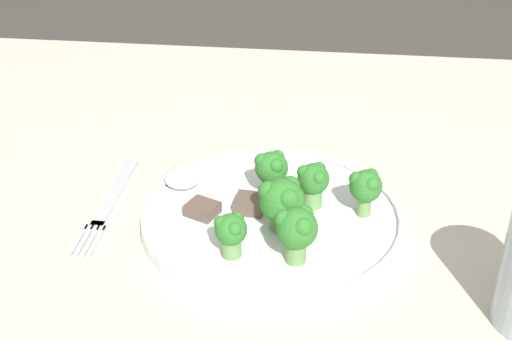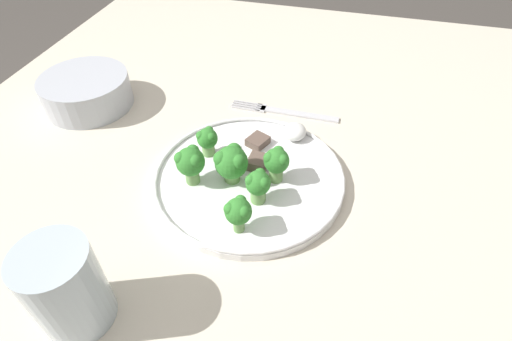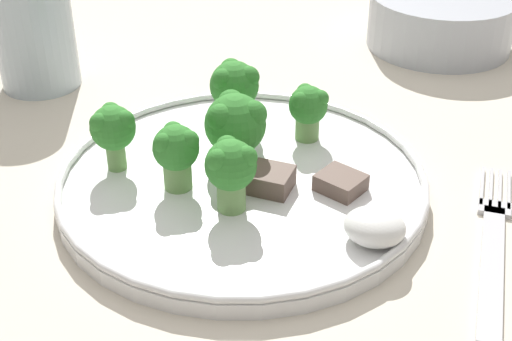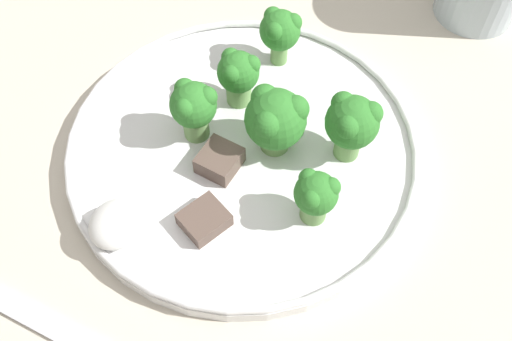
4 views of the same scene
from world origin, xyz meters
TOP-DOWN VIEW (x-y plane):
  - table at (0.00, 0.00)m, footprint 1.34×1.10m
  - dinner_plate at (-0.02, -0.02)m, footprint 0.29×0.29m
  - fork at (0.17, -0.03)m, footprint 0.02×0.20m
  - cream_bowl at (0.11, 0.33)m, footprint 0.16×0.16m
  - drinking_glass at (-0.27, 0.11)m, footprint 0.08×0.08m
  - broccoli_floret_near_rim_left at (-0.05, 0.06)m, footprint 0.04×0.04m
  - broccoli_floret_center_left at (-0.03, 0.01)m, footprint 0.05×0.05m
  - broccoli_floret_back_left at (-0.01, -0.06)m, footprint 0.04×0.04m
  - broccoli_floret_front_left at (-0.12, -0.03)m, footprint 0.04×0.04m
  - broccoli_floret_center_back at (-0.06, -0.04)m, footprint 0.04×0.03m
  - broccoli_floret_mid_cluster at (0.02, 0.06)m, footprint 0.03×0.03m
  - meat_slice_front_slice at (0.06, -0.01)m, footprint 0.04×0.04m
  - meat_slice_middle_slice at (0.01, -0.02)m, footprint 0.03×0.03m
  - sauce_dollop at (0.09, -0.06)m, footprint 0.04×0.04m

SIDE VIEW (x-z plane):
  - table at x=0.00m, z-range 0.28..1.01m
  - fork at x=0.17m, z-range 0.72..0.73m
  - dinner_plate at x=-0.02m, z-range 0.72..0.74m
  - meat_slice_front_slice at x=0.06m, z-range 0.74..0.75m
  - meat_slice_middle_slice at x=0.01m, z-range 0.74..0.75m
  - sauce_dollop at x=0.09m, z-range 0.74..0.76m
  - cream_bowl at x=0.11m, z-range 0.72..0.78m
  - broccoli_floret_mid_cluster at x=0.02m, z-range 0.74..0.79m
  - broccoli_floret_center_back at x=-0.06m, z-range 0.74..0.80m
  - broccoli_floret_center_left at x=-0.03m, z-range 0.74..0.80m
  - broccoli_floret_back_left at x=-0.01m, z-range 0.74..0.80m
  - broccoli_floret_front_left at x=-0.12m, z-range 0.75..0.80m
  - broccoli_floret_near_rim_left at x=-0.05m, z-range 0.75..0.81m
  - drinking_glass at x=-0.27m, z-range 0.72..0.83m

